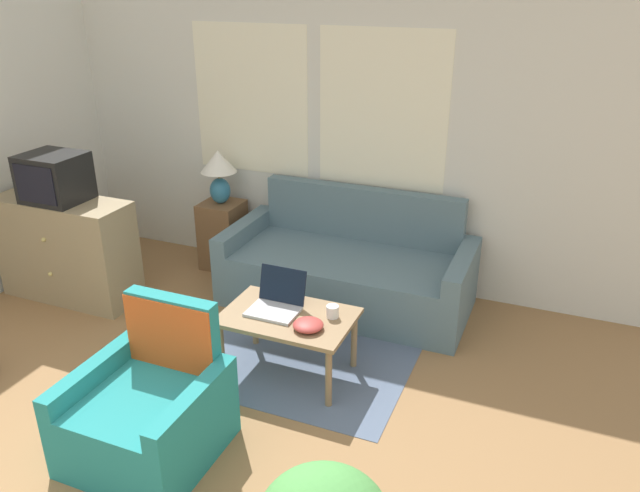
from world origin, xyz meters
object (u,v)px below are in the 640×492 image
coffee_table (288,322)px  laptop (277,301)px  snack_bowl (308,325)px  cup_navy (333,311)px  couch (349,270)px  table_lamp (219,170)px  armchair (151,411)px  television (54,177)px

coffee_table → laptop: 0.16m
snack_bowl → cup_navy: bearing=66.1°
couch → cup_navy: (0.27, -1.08, 0.23)m
table_lamp → snack_bowl: table_lamp is taller
table_lamp → cup_navy: 2.09m
armchair → table_lamp: 2.61m
television → coffee_table: (2.21, -0.32, -0.67)m
armchair → television: television is taller
cup_navy → snack_bowl: 0.22m
snack_bowl → table_lamp: bearing=135.9°
couch → armchair: size_ratio=2.35×
coffee_table → laptop: bearing=156.4°
television → laptop: television is taller
coffee_table → snack_bowl: snack_bowl is taller
coffee_table → snack_bowl: size_ratio=4.40×
armchair → cup_navy: size_ratio=10.27×
table_lamp → couch: bearing=-8.0°
television → coffee_table: 2.33m
couch → armchair: couch is taller
table_lamp → cup_navy: (1.60, -1.26, -0.45)m
couch → laptop: (-0.12, -1.12, 0.24)m
laptop → table_lamp: bearing=132.8°
cup_navy → snack_bowl: (-0.09, -0.20, -0.01)m
coffee_table → snack_bowl: bearing=-29.6°
coffee_table → cup_navy: bearing=17.6°
armchair → laptop: bearing=73.6°
television → snack_bowl: (2.41, -0.43, -0.58)m
armchair → coffee_table: armchair is taller
coffee_table → snack_bowl: (0.20, -0.11, 0.09)m
couch → table_lamp: table_lamp is taller
coffee_table → armchair: bearing=-112.5°
cup_navy → snack_bowl: size_ratio=0.42×
couch → coffee_table: (-0.02, -1.17, 0.13)m
couch → table_lamp: size_ratio=4.13×
couch → snack_bowl: (0.18, -1.28, 0.21)m
laptop → snack_bowl: (0.30, -0.16, -0.03)m
cup_navy → snack_bowl: cup_navy is taller
coffee_table → table_lamp: bearing=134.2°
coffee_table → cup_navy: cup_navy is taller
armchair → cup_navy: bearing=57.2°
table_lamp → snack_bowl: size_ratio=2.46×
television → laptop: size_ratio=1.39×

